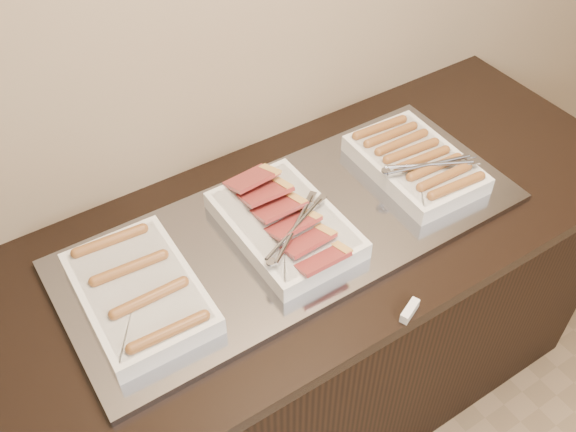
% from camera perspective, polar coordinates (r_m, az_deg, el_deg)
% --- Properties ---
extents(counter, '(2.06, 0.76, 0.90)m').
position_cam_1_polar(counter, '(2.00, -0.02, -10.55)').
color(counter, black).
rests_on(counter, ground).
extents(warming_tray, '(1.20, 0.50, 0.02)m').
position_cam_1_polar(warming_tray, '(1.65, 0.58, -1.20)').
color(warming_tray, gray).
rests_on(warming_tray, counter).
extents(dish_left, '(0.26, 0.38, 0.07)m').
position_cam_1_polar(dish_left, '(1.51, -13.08, -6.55)').
color(dish_left, silver).
rests_on(dish_left, warming_tray).
extents(dish_center, '(0.27, 0.40, 0.09)m').
position_cam_1_polar(dish_center, '(1.60, -0.26, -0.70)').
color(dish_center, silver).
rests_on(dish_center, warming_tray).
extents(dish_right, '(0.27, 0.37, 0.08)m').
position_cam_1_polar(dish_right, '(1.81, 11.29, 4.67)').
color(dish_right, silver).
rests_on(dish_right, warming_tray).
extents(label_holder, '(0.07, 0.04, 0.03)m').
position_cam_1_polar(label_holder, '(1.50, 10.76, -8.27)').
color(label_holder, silver).
rests_on(label_holder, counter).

